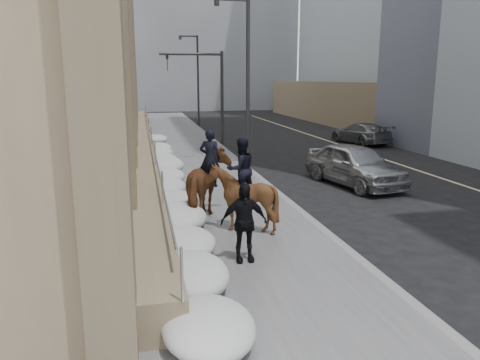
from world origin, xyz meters
name	(u,v)px	position (x,y,z in m)	size (l,w,h in m)	color
ground	(262,289)	(0.00, 0.00, 0.00)	(140.00, 140.00, 0.00)	black
sidewalk	(201,183)	(0.00, 10.00, 0.06)	(5.00, 80.00, 0.12)	#525254
curb	(262,180)	(2.62, 10.00, 0.06)	(0.24, 80.00, 0.12)	slate
lane_line	(429,174)	(10.50, 10.00, 0.01)	(0.15, 70.00, 0.01)	#BFB78C
bg_building_mid	(182,7)	(4.00, 60.00, 14.00)	(30.00, 12.00, 28.00)	slate
bg_building_far	(114,42)	(-6.00, 72.00, 10.00)	(24.00, 12.00, 20.00)	gray
streetlight_mid	(245,72)	(2.74, 14.00, 4.58)	(1.71, 0.24, 8.00)	#2D2D30
streetlight_far	(196,75)	(2.74, 34.00, 4.58)	(1.71, 0.24, 8.00)	#2D2D30
traffic_signal	(208,83)	(2.07, 22.00, 4.00)	(4.10, 0.22, 6.00)	#2D2D30
snow_bank	(168,185)	(-1.42, 8.11, 0.47)	(1.70, 18.10, 0.76)	silver
mounted_horse_left	(208,183)	(-0.42, 4.81, 1.22)	(1.85, 2.69, 2.70)	#553119
mounted_horse_right	(241,193)	(0.32, 3.53, 1.18)	(1.92, 2.04, 2.59)	#3C2311
pedestrian	(244,222)	(-0.10, 1.32, 1.05)	(1.09, 0.45, 1.86)	black
car_silver	(354,164)	(6.14, 8.65, 0.85)	(2.02, 5.02, 1.71)	#9DA0A4
car_grey	(360,133)	(12.04, 20.11, 0.70)	(1.96, 4.81, 1.40)	#5C5F64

